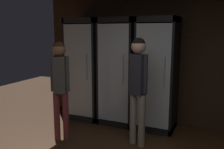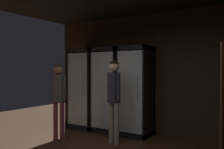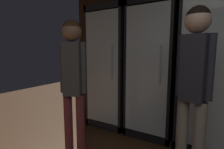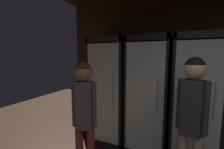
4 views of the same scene
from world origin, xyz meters
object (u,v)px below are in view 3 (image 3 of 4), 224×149
cooler_left (153,70)px  shopper_near (73,74)px  cooler_center (208,74)px  shopper_far (194,77)px  cooler_far_left (113,68)px

cooler_left → shopper_near: bearing=-115.0°
shopper_near → cooler_center: bearing=42.6°
cooler_center → shopper_far: bearing=-96.0°
cooler_center → shopper_near: bearing=-137.4°
cooler_far_left → shopper_near: 1.20m
cooler_far_left → shopper_near: (0.18, -1.18, 0.04)m
shopper_far → cooler_far_left: bearing=148.3°
cooler_center → shopper_near: cooler_center is taller
shopper_far → cooler_center: bearing=84.0°
shopper_near → shopper_far: (1.20, 0.33, 0.02)m
cooler_far_left → cooler_center: 1.47m
shopper_near → cooler_left: bearing=65.0°
cooler_far_left → shopper_near: bearing=-81.3°
shopper_near → shopper_far: bearing=15.6°
cooler_far_left → cooler_center: same height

